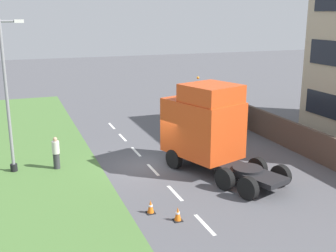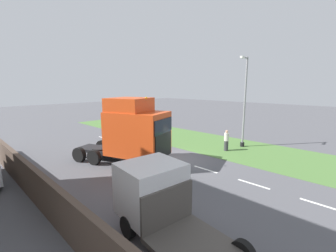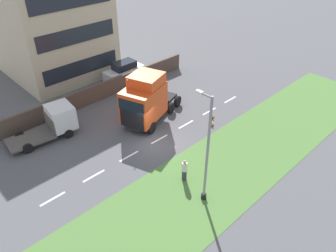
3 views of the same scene
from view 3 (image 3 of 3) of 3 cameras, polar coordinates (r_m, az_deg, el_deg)
name	(u,v)px [view 3 (image 3 of 3)]	position (r m, az deg, el deg)	size (l,w,h in m)	color
ground_plane	(153,143)	(26.85, -2.62, -2.94)	(120.00, 120.00, 0.00)	#515156
grass_verge	(209,180)	(23.69, 7.18, -9.25)	(7.00, 44.00, 0.01)	#4C7538
lane_markings	(159,139)	(27.22, -1.52, -2.32)	(0.16, 21.00, 0.00)	white
boundary_wall	(91,95)	(32.68, -13.23, 5.26)	(0.25, 24.00, 1.72)	#4C3D33
building_block	(49,21)	(38.99, -19.94, 16.74)	(11.20, 9.92, 12.56)	#C1B293
lorry_cab	(145,100)	(28.11, -3.95, 4.51)	(4.68, 7.26, 4.72)	black
flatbed_truck	(56,121)	(28.63, -18.95, 0.90)	(2.85, 5.80, 2.54)	silver
parked_car	(124,72)	(36.46, -7.67, 9.36)	(1.90, 4.46, 2.16)	silver
lamp_post	(206,157)	(20.00, 6.68, -5.34)	(1.30, 0.36, 7.74)	black
pedestrian	(184,170)	(22.99, 2.87, -7.71)	(0.39, 0.39, 1.75)	#333338
traffic_cone_lead	(212,123)	(28.97, 7.62, 0.56)	(0.36, 0.36, 0.58)	black
traffic_cone_trailing	(212,115)	(30.06, 7.67, 1.91)	(0.36, 0.36, 0.58)	black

